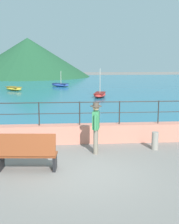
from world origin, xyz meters
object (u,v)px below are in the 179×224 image
at_px(person_walking, 96,125).
at_px(bench_main, 27,152).
at_px(boat_0, 100,94).
at_px(boat_1, 60,85).
at_px(boat_2, 14,88).
at_px(bollard, 155,141).

bearing_deg(person_walking, bench_main, -145.89).
distance_m(person_walking, boat_0, 14.63).
distance_m(boat_0, boat_1, 9.96).
bearing_deg(boat_2, bollard, -67.94).
bearing_deg(bench_main, boat_1, 88.37).
relative_size(bench_main, boat_2, 0.75).
height_order(boat_1, boat_2, boat_1).
relative_size(bollard, boat_2, 0.28).
distance_m(bench_main, bollard, 4.63).
bearing_deg(boat_2, person_walking, -73.61).
height_order(bollard, boat_0, boat_0).
height_order(person_walking, boat_1, boat_1).
height_order(bench_main, bollard, bench_main).
bearing_deg(bench_main, person_walking, 34.11).
xyz_separation_m(person_walking, boat_1, (-1.43, 23.89, -0.72)).
bearing_deg(bollard, boat_2, 112.06).
height_order(boat_0, boat_2, boat_0).
bearing_deg(boat_1, bollard, -81.40).
bearing_deg(boat_2, bench_main, -80.06).
xyz_separation_m(bench_main, person_walking, (2.15, 1.46, 0.42)).
xyz_separation_m(bench_main, boat_1, (0.72, 25.35, -0.30)).
bearing_deg(boat_1, person_walking, -86.58).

